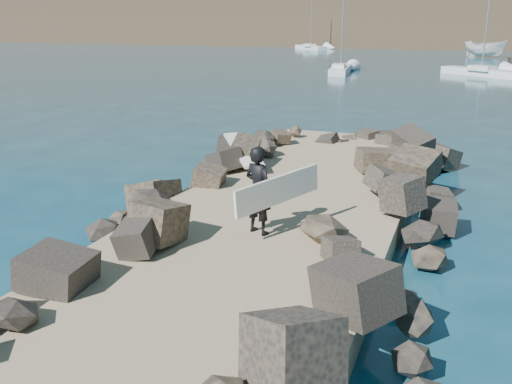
{
  "coord_description": "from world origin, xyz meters",
  "views": [
    {
      "loc": [
        4.26,
        -12.44,
        5.24
      ],
      "look_at": [
        0.0,
        -1.0,
        1.5
      ],
      "focal_mm": 40.0,
      "sensor_mm": 36.0,
      "label": 1
    }
  ],
  "objects_px": {
    "boat_imported": "(485,49)",
    "sailboat_e": "(311,47)",
    "surfer_with_board": "(261,190)",
    "surfboard_resting": "(243,153)"
  },
  "relations": [
    {
      "from": "surfboard_resting",
      "to": "surfer_with_board",
      "type": "height_order",
      "value": "surfer_with_board"
    },
    {
      "from": "surfboard_resting",
      "to": "boat_imported",
      "type": "bearing_deg",
      "value": 45.56
    },
    {
      "from": "surfer_with_board",
      "to": "surfboard_resting",
      "type": "bearing_deg",
      "value": 115.45
    },
    {
      "from": "boat_imported",
      "to": "sailboat_e",
      "type": "xyz_separation_m",
      "value": [
        -27.66,
        11.08,
        -0.81
      ]
    },
    {
      "from": "surfboard_resting",
      "to": "sailboat_e",
      "type": "relative_size",
      "value": 0.28
    },
    {
      "from": "surfer_with_board",
      "to": "sailboat_e",
      "type": "height_order",
      "value": "sailboat_e"
    },
    {
      "from": "boat_imported",
      "to": "sailboat_e",
      "type": "distance_m",
      "value": 29.81
    },
    {
      "from": "surfboard_resting",
      "to": "sailboat_e",
      "type": "bearing_deg",
      "value": 65.84
    },
    {
      "from": "surfboard_resting",
      "to": "boat_imported",
      "type": "distance_m",
      "value": 69.95
    },
    {
      "from": "sailboat_e",
      "to": "boat_imported",
      "type": "bearing_deg",
      "value": -21.83
    }
  ]
}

